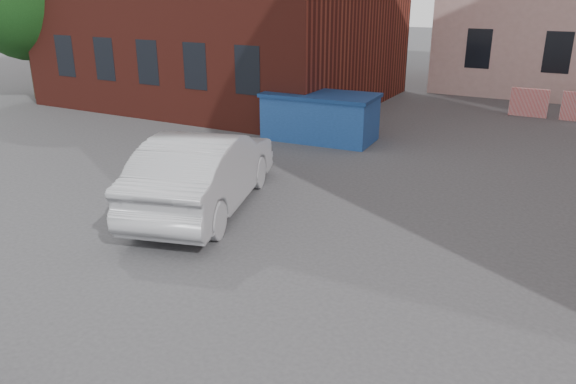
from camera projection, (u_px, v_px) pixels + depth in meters
The scene contains 3 objects.
ground at pixel (247, 277), 9.08m from camera, with size 120.00×120.00×0.00m, color #38383A.
dumpster at pixel (320, 116), 17.03m from camera, with size 3.48×1.94×1.42m.
silver_car at pixel (204, 170), 11.70m from camera, with size 1.74×4.98×1.64m, color #A2A4A9.
Camera 1 is at (4.41, -6.76, 4.42)m, focal length 35.00 mm.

